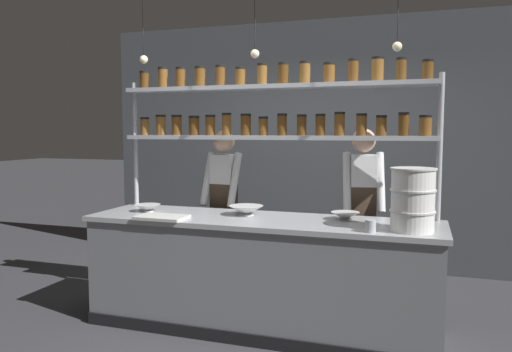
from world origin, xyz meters
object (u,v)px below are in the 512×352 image
at_px(chef_center, 363,208).
at_px(serving_cup_front, 370,226).
at_px(chef_left, 224,203).
at_px(prep_bowl_center_front, 246,210).
at_px(spice_shelf_unit, 272,115).
at_px(prep_bowl_near_left, 345,216).
at_px(cutting_board, 162,217).
at_px(prep_bowl_center_back, 148,208).
at_px(container_stack, 413,200).

xyz_separation_m(chef_center, serving_cup_front, (0.16, -0.94, 0.02)).
bearing_deg(chef_left, prep_bowl_center_front, -45.73).
relative_size(prep_bowl_center_front, serving_cup_front, 3.28).
height_order(chef_center, serving_cup_front, chef_center).
relative_size(spice_shelf_unit, chef_left, 1.70).
relative_size(prep_bowl_near_left, serving_cup_front, 2.58).
bearing_deg(cutting_board, chef_left, 78.25).
bearing_deg(prep_bowl_near_left, chef_left, 159.36).
xyz_separation_m(chef_center, cutting_board, (-1.50, -0.92, -0.02)).
distance_m(chef_left, serving_cup_front, 1.73).
height_order(prep_bowl_center_front, serving_cup_front, serving_cup_front).
bearing_deg(prep_bowl_center_back, chef_left, 51.30).
distance_m(spice_shelf_unit, prep_bowl_center_back, 1.37).
distance_m(prep_bowl_near_left, serving_cup_front, 0.50).
relative_size(prep_bowl_center_back, serving_cup_front, 2.56).
bearing_deg(chef_left, chef_center, 6.95).
height_order(chef_left, prep_bowl_center_back, chef_left).
bearing_deg(cutting_board, spice_shelf_unit, 38.41).
xyz_separation_m(prep_bowl_center_front, prep_bowl_center_back, (-0.89, -0.10, -0.01)).
relative_size(chef_left, serving_cup_front, 18.28).
height_order(prep_bowl_near_left, prep_bowl_center_front, prep_bowl_center_front).
xyz_separation_m(chef_left, prep_bowl_near_left, (1.24, -0.47, 0.02)).
distance_m(spice_shelf_unit, chef_left, 1.05).
xyz_separation_m(chef_left, cutting_board, (-0.18, -0.88, -0.00)).
height_order(spice_shelf_unit, prep_bowl_near_left, spice_shelf_unit).
distance_m(chef_left, prep_bowl_center_back, 0.77).
bearing_deg(chef_center, prep_bowl_center_back, -173.16).
xyz_separation_m(spice_shelf_unit, prep_bowl_near_left, (0.67, -0.18, -0.82)).
xyz_separation_m(container_stack, prep_bowl_center_front, (-1.34, 0.27, -0.19)).
xyz_separation_m(chef_center, prep_bowl_near_left, (-0.08, -0.51, 0.00)).
relative_size(cutting_board, prep_bowl_center_back, 1.75).
relative_size(chef_left, prep_bowl_near_left, 7.10).
xyz_separation_m(spice_shelf_unit, prep_bowl_center_back, (-1.05, -0.32, -0.82)).
bearing_deg(prep_bowl_center_front, cutting_board, -147.53).
bearing_deg(chef_left, serving_cup_front, -26.21).
height_order(chef_left, serving_cup_front, chef_left).
height_order(container_stack, prep_bowl_center_front, container_stack).
relative_size(cutting_board, prep_bowl_near_left, 1.74).
xyz_separation_m(prep_bowl_near_left, serving_cup_front, (0.24, -0.43, 0.01)).
relative_size(spice_shelf_unit, serving_cup_front, 31.02).
relative_size(chef_left, container_stack, 3.61).
relative_size(spice_shelf_unit, chef_center, 1.68).
distance_m(spice_shelf_unit, chef_center, 1.16).
distance_m(cutting_board, prep_bowl_center_front, 0.70).
bearing_deg(prep_bowl_center_front, container_stack, -11.28).
height_order(prep_bowl_near_left, prep_bowl_center_back, same).
bearing_deg(chef_left, prep_bowl_near_left, -15.43).
height_order(prep_bowl_center_front, prep_bowl_center_back, prep_bowl_center_front).
distance_m(spice_shelf_unit, prep_bowl_near_left, 1.07).
relative_size(chef_center, prep_bowl_center_back, 7.23).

